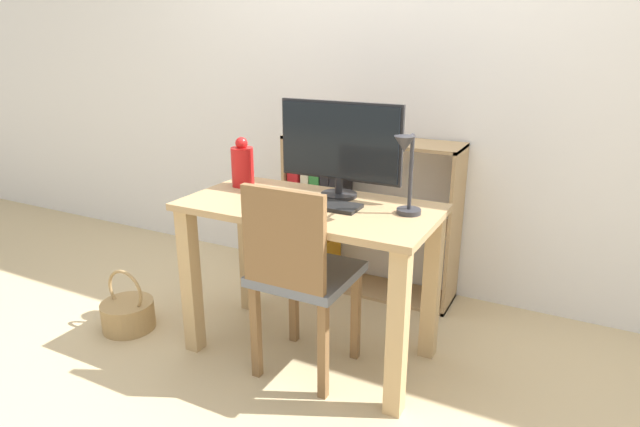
{
  "coord_description": "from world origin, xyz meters",
  "views": [
    {
      "loc": [
        1.05,
        -1.94,
        1.42
      ],
      "look_at": [
        0.0,
        0.1,
        0.66
      ],
      "focal_mm": 30.0,
      "sensor_mm": 36.0,
      "label": 1
    }
  ],
  "objects_px": {
    "vase": "(242,165)",
    "basket": "(128,313)",
    "keyboard": "(320,204)",
    "monitor": "(340,144)",
    "desk_lamp": "(407,168)",
    "chair": "(300,272)",
    "bookshelf": "(338,212)"
  },
  "relations": [
    {
      "from": "vase",
      "to": "basket",
      "type": "relative_size",
      "value": 0.74
    },
    {
      "from": "monitor",
      "to": "basket",
      "type": "xyz_separation_m",
      "value": [
        -0.99,
        -0.4,
        -0.89
      ]
    },
    {
      "from": "bookshelf",
      "to": "basket",
      "type": "relative_size",
      "value": 3.08
    },
    {
      "from": "vase",
      "to": "chair",
      "type": "height_order",
      "value": "vase"
    },
    {
      "from": "vase",
      "to": "chair",
      "type": "relative_size",
      "value": 0.27
    },
    {
      "from": "vase",
      "to": "bookshelf",
      "type": "xyz_separation_m",
      "value": [
        0.21,
        0.63,
        -0.39
      ]
    },
    {
      "from": "monitor",
      "to": "basket",
      "type": "distance_m",
      "value": 1.39
    },
    {
      "from": "chair",
      "to": "basket",
      "type": "relative_size",
      "value": 2.73
    },
    {
      "from": "desk_lamp",
      "to": "bookshelf",
      "type": "height_order",
      "value": "desk_lamp"
    },
    {
      "from": "monitor",
      "to": "vase",
      "type": "height_order",
      "value": "monitor"
    },
    {
      "from": "keyboard",
      "to": "bookshelf",
      "type": "relative_size",
      "value": 0.35
    },
    {
      "from": "basket",
      "to": "keyboard",
      "type": "bearing_deg",
      "value": 13.74
    },
    {
      "from": "bookshelf",
      "to": "basket",
      "type": "distance_m",
      "value": 1.27
    },
    {
      "from": "keyboard",
      "to": "desk_lamp",
      "type": "relative_size",
      "value": 1.04
    },
    {
      "from": "chair",
      "to": "bookshelf",
      "type": "distance_m",
      "value": 0.96
    },
    {
      "from": "keyboard",
      "to": "vase",
      "type": "distance_m",
      "value": 0.5
    },
    {
      "from": "vase",
      "to": "basket",
      "type": "xyz_separation_m",
      "value": [
        -0.5,
        -0.35,
        -0.75
      ]
    },
    {
      "from": "keyboard",
      "to": "monitor",
      "type": "bearing_deg",
      "value": 86.18
    },
    {
      "from": "basket",
      "to": "chair",
      "type": "bearing_deg",
      "value": 3.9
    },
    {
      "from": "desk_lamp",
      "to": "chair",
      "type": "xyz_separation_m",
      "value": [
        -0.38,
        -0.19,
        -0.44
      ]
    },
    {
      "from": "vase",
      "to": "keyboard",
      "type": "bearing_deg",
      "value": -13.39
    },
    {
      "from": "basket",
      "to": "monitor",
      "type": "bearing_deg",
      "value": 22.2
    },
    {
      "from": "keyboard",
      "to": "basket",
      "type": "height_order",
      "value": "keyboard"
    },
    {
      "from": "chair",
      "to": "desk_lamp",
      "type": "bearing_deg",
      "value": 25.77
    },
    {
      "from": "chair",
      "to": "bookshelf",
      "type": "height_order",
      "value": "bookshelf"
    },
    {
      "from": "chair",
      "to": "bookshelf",
      "type": "bearing_deg",
      "value": 105.38
    },
    {
      "from": "keyboard",
      "to": "bookshelf",
      "type": "distance_m",
      "value": 0.84
    },
    {
      "from": "vase",
      "to": "bookshelf",
      "type": "relative_size",
      "value": 0.24
    },
    {
      "from": "desk_lamp",
      "to": "vase",
      "type": "bearing_deg",
      "value": 173.22
    },
    {
      "from": "monitor",
      "to": "bookshelf",
      "type": "bearing_deg",
      "value": 115.65
    },
    {
      "from": "keyboard",
      "to": "basket",
      "type": "bearing_deg",
      "value": -166.26
    },
    {
      "from": "desk_lamp",
      "to": "basket",
      "type": "xyz_separation_m",
      "value": [
        -1.35,
        -0.25,
        -0.85
      ]
    }
  ]
}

